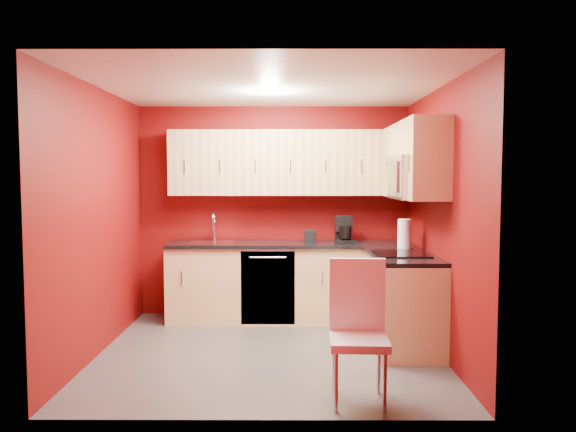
{
  "coord_description": "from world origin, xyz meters",
  "views": [
    {
      "loc": [
        0.2,
        -5.23,
        1.66
      ],
      "look_at": [
        0.17,
        0.55,
        1.26
      ],
      "focal_mm": 35.0,
      "sensor_mm": 36.0,
      "label": 1
    }
  ],
  "objects_px": {
    "microwave": "(414,177)",
    "coffee_maker": "(346,229)",
    "paper_towel": "(404,234)",
    "sink": "(213,239)",
    "dining_chair": "(359,333)",
    "napkin_holder": "(310,236)"
  },
  "relations": [
    {
      "from": "microwave",
      "to": "coffee_maker",
      "type": "xyz_separation_m",
      "value": [
        -0.56,
        0.99,
        -0.6
      ]
    },
    {
      "from": "napkin_holder",
      "to": "microwave",
      "type": "bearing_deg",
      "value": -46.52
    },
    {
      "from": "napkin_holder",
      "to": "dining_chair",
      "type": "relative_size",
      "value": 0.13
    },
    {
      "from": "microwave",
      "to": "paper_towel",
      "type": "distance_m",
      "value": 0.69
    },
    {
      "from": "coffee_maker",
      "to": "paper_towel",
      "type": "relative_size",
      "value": 0.96
    },
    {
      "from": "napkin_holder",
      "to": "paper_towel",
      "type": "height_order",
      "value": "paper_towel"
    },
    {
      "from": "coffee_maker",
      "to": "napkin_holder",
      "type": "relative_size",
      "value": 2.15
    },
    {
      "from": "microwave",
      "to": "paper_towel",
      "type": "xyz_separation_m",
      "value": [
        -0.01,
        0.36,
        -0.59
      ]
    },
    {
      "from": "microwave",
      "to": "paper_towel",
      "type": "height_order",
      "value": "microwave"
    },
    {
      "from": "dining_chair",
      "to": "paper_towel",
      "type": "bearing_deg",
      "value": 71.15
    },
    {
      "from": "paper_towel",
      "to": "napkin_holder",
      "type": "bearing_deg",
      "value": 145.35
    },
    {
      "from": "microwave",
      "to": "dining_chair",
      "type": "bearing_deg",
      "value": -116.37
    },
    {
      "from": "microwave",
      "to": "coffee_maker",
      "type": "relative_size",
      "value": 2.51
    },
    {
      "from": "paper_towel",
      "to": "dining_chair",
      "type": "relative_size",
      "value": 0.3
    },
    {
      "from": "microwave",
      "to": "sink",
      "type": "relative_size",
      "value": 1.46
    },
    {
      "from": "sink",
      "to": "coffee_maker",
      "type": "height_order",
      "value": "sink"
    },
    {
      "from": "microwave",
      "to": "coffee_maker",
      "type": "bearing_deg",
      "value": 119.44
    },
    {
      "from": "microwave",
      "to": "dining_chair",
      "type": "relative_size",
      "value": 0.73
    },
    {
      "from": "paper_towel",
      "to": "dining_chair",
      "type": "distance_m",
      "value": 1.96
    },
    {
      "from": "sink",
      "to": "coffee_maker",
      "type": "distance_m",
      "value": 1.54
    },
    {
      "from": "coffee_maker",
      "to": "microwave",
      "type": "bearing_deg",
      "value": -76.46
    },
    {
      "from": "microwave",
      "to": "sink",
      "type": "height_order",
      "value": "microwave"
    }
  ]
}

